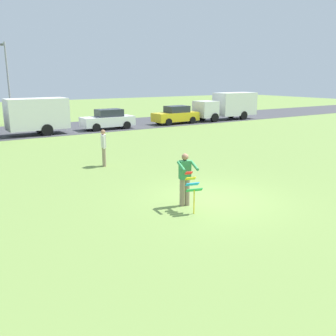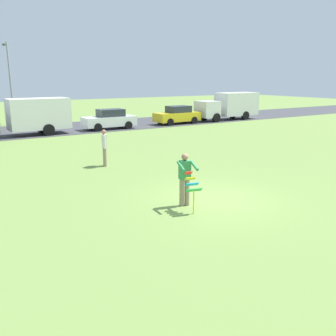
{
  "view_description": "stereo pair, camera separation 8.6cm",
  "coord_description": "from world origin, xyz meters",
  "px_view_note": "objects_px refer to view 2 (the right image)",
  "views": [
    {
      "loc": [
        -7.8,
        -9.24,
        4.06
      ],
      "look_at": [
        -1.17,
        1.07,
        1.05
      ],
      "focal_mm": 39.43,
      "sensor_mm": 36.0,
      "label": 1
    },
    {
      "loc": [
        -7.73,
        -9.28,
        4.06
      ],
      "look_at": [
        -1.17,
        1.07,
        1.05
      ],
      "focal_mm": 39.43,
      "sensor_mm": 36.0,
      "label": 2
    }
  ],
  "objects_px": {
    "parked_car_white": "(110,120)",
    "parked_truck_white_box": "(230,105)",
    "parked_car_yellow": "(177,115)",
    "streetlight_pole": "(10,78)",
    "person_kite_flyer": "(185,177)",
    "kite_held": "(192,186)",
    "person_walker_near": "(104,147)",
    "parked_truck_grey_van": "(27,116)"
  },
  "relations": [
    {
      "from": "parked_truck_grey_van",
      "to": "person_walker_near",
      "type": "distance_m",
      "value": 11.82
    },
    {
      "from": "parked_truck_white_box",
      "to": "streetlight_pole",
      "type": "bearing_deg",
      "value": 158.43
    },
    {
      "from": "parked_truck_grey_van",
      "to": "parked_car_yellow",
      "type": "relative_size",
      "value": 1.59
    },
    {
      "from": "parked_car_white",
      "to": "parked_car_yellow",
      "type": "distance_m",
      "value": 6.59
    },
    {
      "from": "person_kite_flyer",
      "to": "parked_truck_grey_van",
      "type": "distance_m",
      "value": 18.36
    },
    {
      "from": "parked_car_white",
      "to": "parked_car_yellow",
      "type": "xyz_separation_m",
      "value": [
        6.59,
        0.0,
        0.0
      ]
    },
    {
      "from": "parked_car_white",
      "to": "person_walker_near",
      "type": "height_order",
      "value": "person_walker_near"
    },
    {
      "from": "person_kite_flyer",
      "to": "kite_held",
      "type": "height_order",
      "value": "person_kite_flyer"
    },
    {
      "from": "parked_car_white",
      "to": "parked_truck_white_box",
      "type": "bearing_deg",
      "value": -0.0
    },
    {
      "from": "parked_car_white",
      "to": "streetlight_pole",
      "type": "bearing_deg",
      "value": 128.71
    },
    {
      "from": "kite_held",
      "to": "streetlight_pole",
      "type": "height_order",
      "value": "streetlight_pole"
    },
    {
      "from": "parked_car_yellow",
      "to": "person_walker_near",
      "type": "bearing_deg",
      "value": -135.49
    },
    {
      "from": "parked_car_white",
      "to": "parked_car_yellow",
      "type": "bearing_deg",
      "value": 0.01
    },
    {
      "from": "streetlight_pole",
      "to": "person_walker_near",
      "type": "relative_size",
      "value": 4.05
    },
    {
      "from": "parked_car_yellow",
      "to": "person_walker_near",
      "type": "relative_size",
      "value": 2.45
    },
    {
      "from": "parked_truck_grey_van",
      "to": "parked_truck_white_box",
      "type": "relative_size",
      "value": 1.0
    },
    {
      "from": "parked_truck_grey_van",
      "to": "parked_truck_white_box",
      "type": "xyz_separation_m",
      "value": [
        19.16,
        0.0,
        0.0
      ]
    },
    {
      "from": "streetlight_pole",
      "to": "person_walker_near",
      "type": "height_order",
      "value": "streetlight_pole"
    },
    {
      "from": "person_walker_near",
      "to": "parked_car_yellow",
      "type": "bearing_deg",
      "value": 44.51
    },
    {
      "from": "kite_held",
      "to": "parked_truck_grey_van",
      "type": "xyz_separation_m",
      "value": [
        -0.77,
        18.94,
        0.57
      ]
    },
    {
      "from": "parked_car_white",
      "to": "parked_truck_white_box",
      "type": "distance_m",
      "value": 12.85
    },
    {
      "from": "parked_car_white",
      "to": "streetlight_pole",
      "type": "xyz_separation_m",
      "value": [
        -5.95,
        7.43,
        3.22
      ]
    },
    {
      "from": "kite_held",
      "to": "parked_car_yellow",
      "type": "height_order",
      "value": "parked_car_yellow"
    },
    {
      "from": "parked_car_white",
      "to": "parked_truck_white_box",
      "type": "height_order",
      "value": "parked_truck_white_box"
    },
    {
      "from": "kite_held",
      "to": "parked_truck_grey_van",
      "type": "distance_m",
      "value": 18.96
    },
    {
      "from": "parked_car_yellow",
      "to": "streetlight_pole",
      "type": "distance_m",
      "value": 14.92
    },
    {
      "from": "kite_held",
      "to": "parked_car_white",
      "type": "bearing_deg",
      "value": 73.68
    },
    {
      "from": "person_kite_flyer",
      "to": "parked_car_white",
      "type": "xyz_separation_m",
      "value": [
        5.39,
        18.34,
        -0.18
      ]
    },
    {
      "from": "parked_truck_white_box",
      "to": "kite_held",
      "type": "bearing_deg",
      "value": -134.15
    },
    {
      "from": "parked_truck_grey_van",
      "to": "streetlight_pole",
      "type": "distance_m",
      "value": 7.87
    },
    {
      "from": "person_kite_flyer",
      "to": "parked_truck_white_box",
      "type": "bearing_deg",
      "value": 45.17
    },
    {
      "from": "parked_truck_white_box",
      "to": "person_walker_near",
      "type": "height_order",
      "value": "parked_truck_white_box"
    },
    {
      "from": "person_kite_flyer",
      "to": "parked_truck_white_box",
      "type": "distance_m",
      "value": 25.86
    },
    {
      "from": "parked_car_yellow",
      "to": "person_walker_near",
      "type": "height_order",
      "value": "person_walker_near"
    },
    {
      "from": "parked_truck_grey_van",
      "to": "streetlight_pole",
      "type": "bearing_deg",
      "value": 87.19
    },
    {
      "from": "parked_car_white",
      "to": "person_walker_near",
      "type": "relative_size",
      "value": 2.43
    },
    {
      "from": "person_kite_flyer",
      "to": "streetlight_pole",
      "type": "bearing_deg",
      "value": 91.25
    },
    {
      "from": "parked_truck_white_box",
      "to": "person_walker_near",
      "type": "xyz_separation_m",
      "value": [
        -18.23,
        -11.78,
        -0.48
      ]
    },
    {
      "from": "parked_truck_grey_van",
      "to": "streetlight_pole",
      "type": "xyz_separation_m",
      "value": [
        0.36,
        7.43,
        2.59
      ]
    },
    {
      "from": "streetlight_pole",
      "to": "parked_truck_white_box",
      "type": "bearing_deg",
      "value": -21.57
    },
    {
      "from": "parked_truck_grey_van",
      "to": "parked_car_yellow",
      "type": "distance_m",
      "value": 12.92
    },
    {
      "from": "parked_truck_white_box",
      "to": "streetlight_pole",
      "type": "height_order",
      "value": "streetlight_pole"
    }
  ]
}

